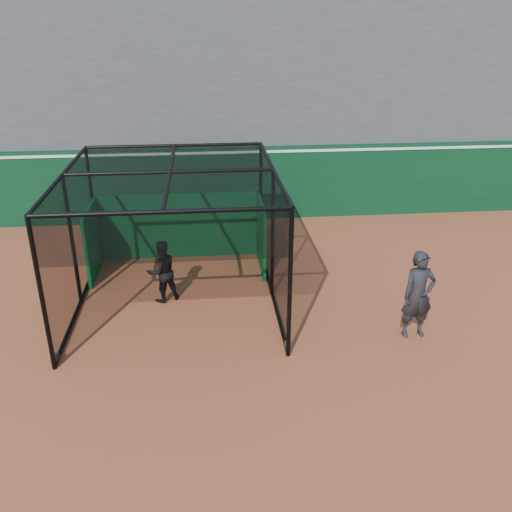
{
  "coord_description": "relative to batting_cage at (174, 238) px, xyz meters",
  "views": [
    {
      "loc": [
        -0.09,
        -9.3,
        6.46
      ],
      "look_at": [
        1.02,
        2.0,
        1.4
      ],
      "focal_mm": 38.0,
      "sensor_mm": 36.0,
      "label": 1
    }
  ],
  "objects": [
    {
      "name": "outfield_wall",
      "position": [
        0.86,
        5.76,
        -0.32
      ],
      "size": [
        50.0,
        0.5,
        2.5
      ],
      "color": "#09361B",
      "rests_on": "ground"
    },
    {
      "name": "on_deck_player",
      "position": [
        5.23,
        -2.19,
        -0.63
      ],
      "size": [
        0.76,
        0.54,
        1.98
      ],
      "color": "black",
      "rests_on": "ground"
    },
    {
      "name": "batter",
      "position": [
        -0.34,
        -0.05,
        -0.83
      ],
      "size": [
        0.95,
        0.88,
        1.57
      ],
      "primitive_type": "imported",
      "rotation": [
        0.0,
        0.0,
        3.61
      ],
      "color": "black",
      "rests_on": "ground"
    },
    {
      "name": "ground",
      "position": [
        0.86,
        -2.74,
        -1.61
      ],
      "size": [
        120.0,
        120.0,
        0.0
      ],
      "primitive_type": "plane",
      "color": "#994B2C",
      "rests_on": "ground"
    },
    {
      "name": "batting_cage",
      "position": [
        0.0,
        0.0,
        0.0
      ],
      "size": [
        4.8,
        5.52,
        3.23
      ],
      "color": "black",
      "rests_on": "ground"
    },
    {
      "name": "grandstand",
      "position": [
        0.86,
        9.53,
        2.86
      ],
      "size": [
        50.0,
        7.85,
        8.95
      ],
      "color": "#4C4C4F",
      "rests_on": "ground"
    }
  ]
}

